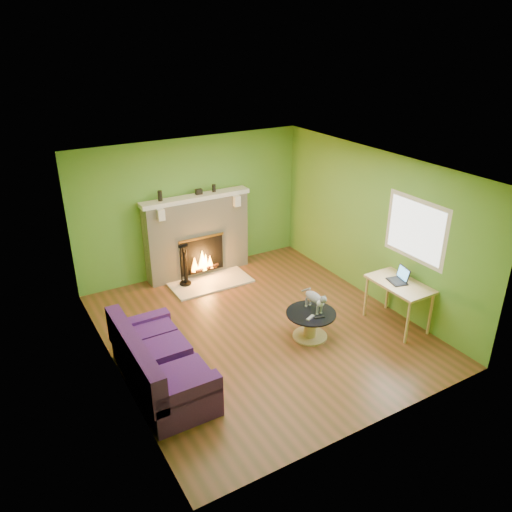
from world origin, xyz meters
The scene contains 22 objects.
floor centered at (0.00, 0.00, 0.00)m, with size 5.00×5.00×0.00m, color brown.
ceiling centered at (0.00, 0.00, 2.60)m, with size 5.00×5.00×0.00m, color white.
wall_back centered at (0.00, 2.50, 1.30)m, with size 5.00×5.00×0.00m, color #5D9731.
wall_front centered at (0.00, -2.50, 1.30)m, with size 5.00×5.00×0.00m, color #5D9731.
wall_left centered at (-2.25, 0.00, 1.30)m, with size 5.00×5.00×0.00m, color #5D9731.
wall_right centered at (2.25, 0.00, 1.30)m, with size 5.00×5.00×0.00m, color #5D9731.
window_frame centered at (2.24, -0.90, 1.55)m, with size 1.20×1.20×0.00m, color silver.
window_pane centered at (2.23, -0.90, 1.55)m, with size 1.06×1.06×0.00m, color white.
fireplace centered at (0.00, 2.32, 0.77)m, with size 2.10×0.46×1.58m.
hearth centered at (0.00, 1.80, 0.01)m, with size 1.50×0.75×0.03m, color beige.
mantel centered at (0.00, 2.30, 1.54)m, with size 2.10×0.28×0.08m, color white.
sofa centered at (-1.86, -0.51, 0.33)m, with size 0.88×1.88×0.85m.
coffee_table centered at (0.56, -0.59, 0.25)m, with size 0.76×0.76×0.43m.
desk centered at (1.95, -0.99, 0.66)m, with size 0.59×1.02×0.75m.
cat centered at (0.64, -0.54, 0.61)m, with size 0.21×0.56×0.35m, color slate, non-canonical shape.
remote_silver centered at (0.46, -0.71, 0.44)m, with size 0.17×0.04×0.02m, color gray.
remote_black centered at (0.58, -0.77, 0.44)m, with size 0.16×0.04×0.02m, color black.
laptop centered at (1.93, -0.94, 0.87)m, with size 0.27×0.30×0.23m, color black, non-canonical shape.
fire_tools centered at (-0.44, 1.95, 0.43)m, with size 0.21×0.21×0.80m, color black, non-canonical shape.
mantel_vase_left centered at (-0.66, 2.33, 1.67)m, with size 0.08×0.08×0.18m, color black.
mantel_vase_right centered at (0.39, 2.33, 1.65)m, with size 0.07×0.07×0.14m, color black.
mantel_box centered at (0.08, 2.33, 1.63)m, with size 0.12×0.08×0.10m, color black.
Camera 1 is at (-3.45, -5.79, 4.36)m, focal length 35.00 mm.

